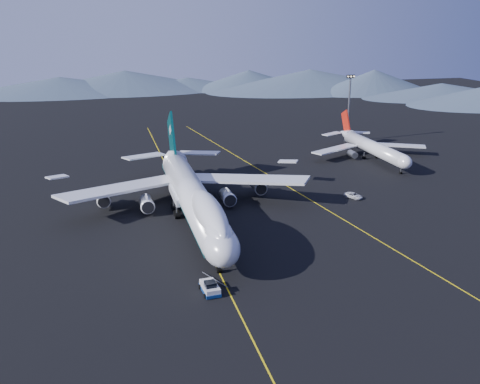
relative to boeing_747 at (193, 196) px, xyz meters
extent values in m
plane|color=black|center=(0.00, -0.03, -5.81)|extent=(500.00, 500.00, 0.00)
cube|color=yellow|center=(0.00, -0.03, -5.80)|extent=(0.25, 220.00, 0.01)
cube|color=yellow|center=(30.00, 9.97, -5.80)|extent=(28.08, 198.09, 0.01)
cone|color=#415164|center=(-40.81, 231.40, 0.19)|extent=(100.00, 100.00, 12.00)
cone|color=#415164|center=(36.76, 232.07, 0.19)|extent=(100.00, 100.00, 12.00)
cone|color=#415164|center=(110.33, 207.46, 0.19)|extent=(100.00, 100.00, 12.00)
cone|color=#415164|center=(171.87, 160.24, 0.19)|extent=(100.00, 100.00, 12.00)
cylinder|color=silver|center=(0.00, -0.03, -0.21)|extent=(6.50, 56.00, 6.50)
ellipsoid|color=silver|center=(0.00, -28.03, -0.21)|extent=(6.50, 10.40, 6.50)
ellipsoid|color=silver|center=(0.00, -18.53, 2.29)|extent=(5.13, 25.16, 5.85)
cube|color=black|center=(0.00, -30.03, 0.99)|extent=(3.60, 1.61, 1.29)
cone|color=silver|center=(0.00, 32.97, 0.59)|extent=(6.50, 12.00, 6.50)
cube|color=#04383B|center=(0.00, 0.97, -1.11)|extent=(6.24, 60.00, 1.10)
cube|color=silver|center=(0.00, 5.47, -1.31)|extent=(7.50, 13.00, 1.60)
cube|color=silver|center=(-14.50, 11.47, -0.61)|extent=(30.62, 23.28, 2.83)
cube|color=silver|center=(14.50, 11.47, -0.61)|extent=(30.62, 23.28, 2.83)
cylinder|color=slate|center=(-9.50, 7.47, -3.41)|extent=(2.90, 5.50, 2.90)
cylinder|color=slate|center=(-19.00, 13.97, -3.41)|extent=(2.90, 5.50, 2.90)
cylinder|color=slate|center=(9.50, 7.47, -3.41)|extent=(2.90, 5.50, 2.90)
cylinder|color=slate|center=(19.00, 13.97, -3.41)|extent=(2.90, 5.50, 2.90)
cube|color=#04383B|center=(0.00, 31.97, 5.59)|extent=(0.55, 14.11, 15.94)
cube|color=silver|center=(-7.50, 34.47, 0.99)|extent=(12.39, 9.47, 0.98)
cube|color=silver|center=(7.50, 34.47, 0.99)|extent=(12.39, 9.47, 0.98)
cylinder|color=black|center=(0.00, -26.53, -5.26)|extent=(0.90, 1.10, 1.10)
cube|color=silver|center=(-3.00, -33.10, -5.00)|extent=(2.73, 4.93, 1.19)
cube|color=navy|center=(-3.00, -33.10, -5.44)|extent=(2.86, 5.16, 0.54)
cube|color=black|center=(-3.00, -33.10, -4.14)|extent=(1.86, 1.86, 0.97)
cylinder|color=silver|center=(64.37, 38.14, -1.90)|extent=(4.14, 34.83, 4.14)
ellipsoid|color=silver|center=(64.37, 20.72, -1.90)|extent=(4.14, 5.79, 4.14)
cone|color=silver|center=(64.37, 58.82, -1.46)|extent=(4.14, 7.62, 4.14)
cube|color=silver|center=(53.48, 43.58, -2.77)|extent=(18.28, 12.34, 0.38)
cube|color=silver|center=(75.25, 43.58, -2.77)|extent=(18.28, 12.34, 0.38)
cylinder|color=slate|center=(58.38, 40.86, -4.07)|extent=(2.07, 3.81, 2.07)
cylinder|color=slate|center=(70.35, 40.86, -4.07)|extent=(2.07, 3.81, 2.07)
cube|color=#AD1C0F|center=(64.37, 59.37, 2.68)|extent=(0.38, 7.42, 8.77)
imported|color=silver|center=(41.39, 5.32, -5.15)|extent=(4.21, 5.21, 1.32)
cylinder|color=black|center=(67.99, 65.17, -5.63)|extent=(2.22, 2.22, 0.37)
cylinder|color=slate|center=(67.99, 65.17, 5.77)|extent=(0.65, 0.65, 23.18)
cube|color=black|center=(67.99, 65.17, 17.64)|extent=(2.97, 0.74, 1.11)
camera|label=1|loc=(-17.97, -109.97, 36.74)|focal=40.00mm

